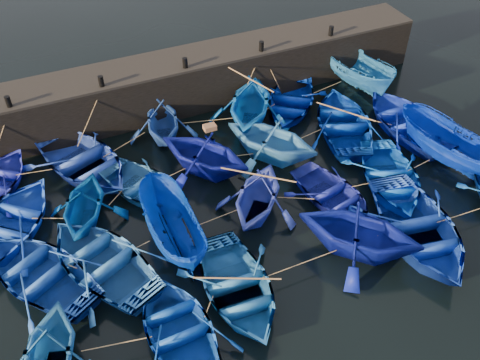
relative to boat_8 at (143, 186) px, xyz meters
name	(u,v)px	position (x,y,z in m)	size (l,w,h in m)	color
ground	(274,244)	(3.76, -4.73, -0.45)	(120.00, 120.00, 0.00)	black
quay_wall	(181,83)	(3.76, 5.77, 0.80)	(26.00, 2.50, 2.50)	black
quay_top	(179,60)	(3.76, 5.77, 2.11)	(26.00, 2.50, 0.12)	black
bollard_0	(8,102)	(-4.24, 4.87, 2.42)	(0.24, 0.24, 0.50)	black
bollard_1	(101,81)	(-0.24, 4.87, 2.42)	(0.24, 0.24, 0.50)	black
bollard_2	(185,63)	(3.76, 4.87, 2.42)	(0.24, 0.24, 0.50)	black
bollard_3	(261,46)	(7.76, 4.87, 2.42)	(0.24, 0.24, 0.50)	black
bollard_4	(331,31)	(11.76, 4.87, 2.42)	(0.24, 0.24, 0.50)	black
boat_1	(83,162)	(-2.00, 2.48, 0.14)	(4.04, 5.65, 1.17)	#1F3DA7
boat_2	(162,120)	(1.99, 3.46, 0.55)	(3.26, 3.78, 1.99)	navy
boat_3	(250,102)	(6.24, 2.84, 0.78)	(4.03, 4.67, 2.46)	blue
boat_4	(290,101)	(8.60, 3.07, 0.05)	(3.42, 4.78, 0.99)	#001F90
boat_5	(357,70)	(12.79, 3.55, 0.56)	(1.96, 5.19, 2.01)	#1A61A3
boat_6	(8,225)	(-5.43, -0.11, 0.10)	(3.80, 5.31, 1.10)	blue
boat_7	(84,204)	(-2.50, -0.62, 0.52)	(3.18, 3.69, 1.94)	navy
boat_8	(143,186)	(0.00, 0.00, 0.00)	(3.09, 4.32, 0.90)	#2767AD
boat_9	(204,152)	(2.88, 0.27, 0.69)	(3.73, 4.33, 2.28)	#060E78
boat_10	(272,138)	(5.97, -0.02, 0.72)	(3.82, 4.43, 2.33)	blue
boat_11	(344,122)	(10.08, 0.38, 0.11)	(3.87, 5.41, 1.12)	navy
boat_12	(407,120)	(12.93, -0.73, 0.12)	(3.94, 5.51, 1.14)	#0E28C2
boat_13	(41,272)	(-4.63, -2.95, 0.09)	(3.68, 5.15, 1.07)	#133E99
boat_14	(102,261)	(-2.50, -3.33, 0.10)	(3.81, 5.32, 1.10)	#205AA9
boat_15	(172,227)	(0.25, -3.12, 0.48)	(1.80, 4.78, 1.85)	#002990
boat_16	(258,195)	(3.90, -2.96, 0.59)	(3.39, 3.93, 2.07)	#2839AF
boat_17	(333,195)	(7.03, -3.66, -0.02)	(2.98, 4.17, 0.87)	navy
boat_18	(390,177)	(9.77, -3.79, 0.06)	(3.50, 4.89, 1.02)	#0541C7
boat_19	(448,147)	(12.90, -3.57, 0.56)	(1.96, 5.21, 2.02)	#00209A
boat_20	(48,354)	(-4.84, -6.64, 0.57)	(3.33, 3.86, 2.03)	#1C5F9D
boat_21	(179,328)	(-0.86, -7.05, 0.03)	(3.28, 4.58, 0.95)	#073794
boat_22	(237,288)	(1.50, -6.39, 0.06)	(3.52, 4.93, 1.02)	#195C9D
boat_23	(360,231)	(6.42, -6.36, 0.77)	(3.99, 4.63, 2.44)	#05107A
boat_24	(418,229)	(8.93, -6.74, 0.16)	(4.16, 5.82, 1.21)	#1239BA
wooden_crate	(210,127)	(3.18, 0.27, 1.94)	(0.52, 0.36, 0.22)	brown
mooring_ropes	(228,151)	(3.99, 0.24, 0.42)	(18.52, 11.86, 2.10)	tan
loose_oars	(277,151)	(5.43, -1.53, 1.25)	(10.84, 11.31, 1.50)	#99724C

